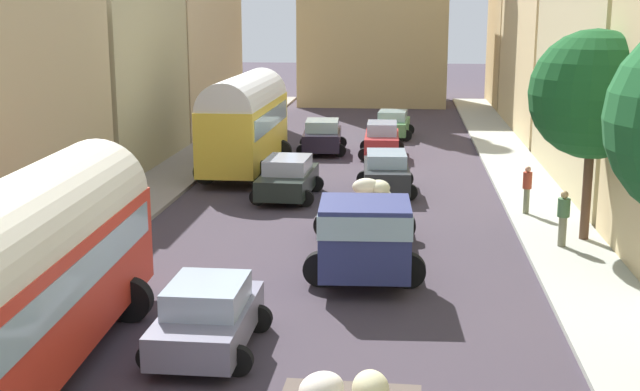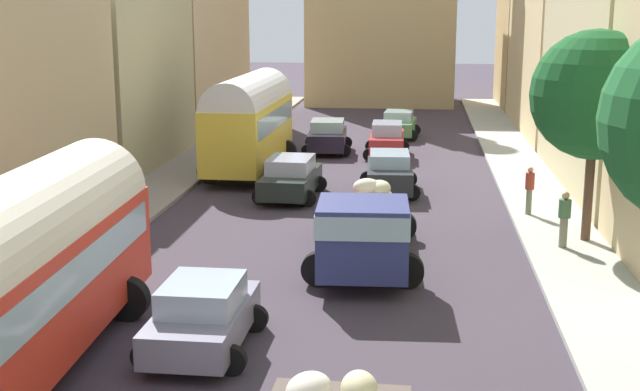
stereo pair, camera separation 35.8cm
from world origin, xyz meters
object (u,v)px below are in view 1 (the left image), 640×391
object	(u,v)px
car_0	(386,172)
car_3	(208,316)
parked_bus_1	(245,118)
car_5	(322,136)
parked_bus_0	(22,270)
pedestrian_2	(527,188)
car_1	(382,140)
car_4	(288,178)
pedestrian_1	(563,217)
car_2	(393,124)
cargo_truck_1	(365,228)

from	to	relation	value
car_0	car_3	bearing A→B (deg)	-101.93
parked_bus_1	car_5	size ratio (longest dim) A/B	2.14
parked_bus_0	pedestrian_2	size ratio (longest dim) A/B	5.56
car_3	pedestrian_2	xyz separation A→B (m)	(8.17, 12.28, 0.27)
car_1	car_4	world-z (taller)	car_1
car_0	car_3	world-z (taller)	car_0
parked_bus_1	car_1	world-z (taller)	parked_bus_1
car_1	pedestrian_1	size ratio (longest dim) A/B	2.20
car_1	car_2	world-z (taller)	car_1
parked_bus_1	pedestrian_2	bearing A→B (deg)	-32.35
cargo_truck_1	car_1	xyz separation A→B (m)	(-0.06, 17.90, -0.38)
car_1	pedestrian_2	world-z (taller)	pedestrian_2
parked_bus_0	car_4	size ratio (longest dim) A/B	2.36
parked_bus_0	parked_bus_1	distance (m)	20.82
car_2	car_5	size ratio (longest dim) A/B	0.93
car_3	car_4	xyz separation A→B (m)	(-0.32, 14.41, 0.03)
parked_bus_0	car_1	world-z (taller)	parked_bus_0
car_2	car_4	xyz separation A→B (m)	(-3.65, -15.31, 0.03)
cargo_truck_1	pedestrian_1	world-z (taller)	cargo_truck_1
car_0	car_5	distance (m)	9.47
cargo_truck_1	car_4	xyz separation A→B (m)	(-3.30, 8.59, -0.42)
parked_bus_0	pedestrian_2	bearing A→B (deg)	50.65
car_3	pedestrian_1	size ratio (longest dim) A/B	2.04
car_4	car_5	distance (m)	10.18
parked_bus_0	cargo_truck_1	xyz separation A→B (m)	(6.18, 7.40, -0.96)
car_2	car_3	world-z (taller)	car_3
pedestrian_1	parked_bus_0	bearing A→B (deg)	-140.23
parked_bus_1	car_0	world-z (taller)	parked_bus_1
parked_bus_0	car_2	distance (m)	32.00
car_0	car_4	xyz separation A→B (m)	(-3.64, -1.31, -0.02)
cargo_truck_1	car_2	size ratio (longest dim) A/B	2.06
cargo_truck_1	car_5	distance (m)	19.01
car_5	pedestrian_2	bearing A→B (deg)	-56.35
parked_bus_0	car_5	size ratio (longest dim) A/B	2.48
parked_bus_1	car_0	distance (m)	7.25
pedestrian_1	pedestrian_2	world-z (taller)	pedestrian_1
parked_bus_0	car_5	world-z (taller)	parked_bus_0
pedestrian_2	cargo_truck_1	bearing A→B (deg)	-128.75
car_0	car_5	xyz separation A→B (m)	(-3.34, 8.86, 0.00)
car_4	car_5	xyz separation A→B (m)	(0.30, 10.17, 0.03)
cargo_truck_1	car_0	world-z (taller)	cargo_truck_1
parked_bus_0	car_0	xyz separation A→B (m)	(6.51, 17.30, -1.36)
parked_bus_0	pedestrian_1	xyz separation A→B (m)	(11.87, 9.87, -1.13)
parked_bus_1	car_5	world-z (taller)	parked_bus_1
car_0	pedestrian_2	world-z (taller)	pedestrian_2
pedestrian_2	car_1	bearing A→B (deg)	114.63
car_2	pedestrian_1	xyz separation A→B (m)	(5.34, -21.43, 0.29)
car_1	pedestrian_1	bearing A→B (deg)	-69.56
cargo_truck_1	car_0	distance (m)	9.92
car_5	pedestrian_1	world-z (taller)	pedestrian_1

